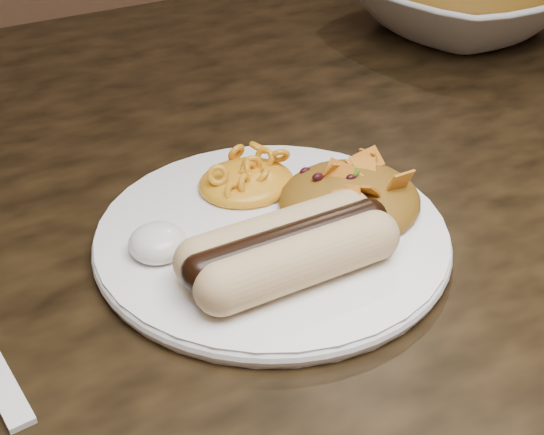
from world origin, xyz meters
TOP-DOWN VIEW (x-y plane):
  - table at (0.00, 0.00)m, footprint 1.60×0.90m
  - plate at (-0.04, -0.11)m, footprint 0.27×0.27m
  - hotdog at (-0.05, -0.15)m, footprint 0.13×0.07m
  - mac_and_cheese at (-0.03, -0.05)m, footprint 0.08×0.08m
  - sour_cream at (-0.12, -0.09)m, footprint 0.05×0.05m
  - taco_salad at (0.03, -0.11)m, footprint 0.11×0.10m
  - serving_bowl at (0.38, 0.18)m, footprint 0.31×0.31m

SIDE VIEW (x-z plane):
  - table at x=0.00m, z-range 0.28..1.03m
  - plate at x=-0.04m, z-range 0.75..0.76m
  - sour_cream at x=-0.12m, z-range 0.76..0.79m
  - mac_and_cheese at x=-0.03m, z-range 0.76..0.79m
  - taco_salad at x=0.03m, z-range 0.76..0.80m
  - hotdog at x=-0.05m, z-range 0.76..0.80m
  - serving_bowl at x=0.38m, z-range 0.75..0.82m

